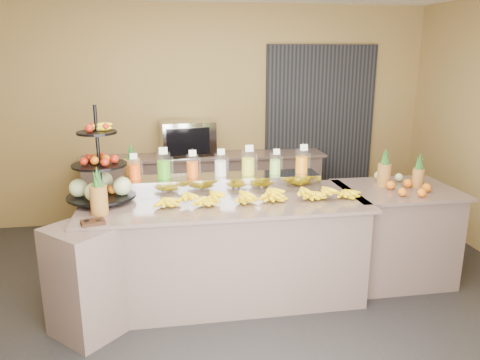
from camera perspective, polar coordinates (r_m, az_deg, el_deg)
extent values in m
plane|color=black|center=(4.25, -1.25, -15.74)|extent=(6.00, 6.00, 0.00)
cube|color=olive|center=(6.19, -4.70, 7.84)|extent=(6.00, 0.02, 2.80)
cube|color=black|center=(6.50, 9.66, 6.25)|extent=(1.50, 0.06, 2.20)
cube|color=gray|center=(4.31, -1.87, -8.56)|extent=(2.40, 0.90, 0.90)
cube|color=gray|center=(4.14, -1.92, -2.65)|extent=(2.50, 1.00, 0.03)
cube|color=gray|center=(3.96, -18.11, -11.54)|extent=(0.71, 0.71, 0.90)
cube|color=gray|center=(4.90, 18.23, -6.36)|extent=(1.00, 0.80, 0.90)
cube|color=gray|center=(4.75, 18.69, -1.12)|extent=(1.08, 0.88, 0.03)
cube|color=gray|center=(6.13, -4.30, -1.30)|extent=(3.00, 0.50, 0.90)
cube|color=gray|center=(6.02, -4.38, 2.95)|extent=(3.10, 0.55, 0.03)
cube|color=gray|center=(4.38, -2.36, -0.43)|extent=(1.85, 0.30, 0.15)
cylinder|color=silver|center=(4.32, -12.72, 1.35)|extent=(0.11, 0.11, 0.20)
cylinder|color=#F14500|center=(4.32, -12.69, 0.94)|extent=(0.10, 0.10, 0.13)
cylinder|color=gray|center=(4.32, -12.92, 1.95)|extent=(0.01, 0.01, 0.23)
cube|color=white|center=(4.24, -12.85, 2.84)|extent=(0.06, 0.02, 0.05)
cylinder|color=silver|center=(4.30, -9.28, 1.74)|extent=(0.13, 0.13, 0.23)
cylinder|color=#3A9D11|center=(4.31, -9.26, 1.26)|extent=(0.12, 0.12, 0.16)
cylinder|color=gray|center=(4.30, -9.52, 2.45)|extent=(0.01, 0.01, 0.28)
cube|color=white|center=(4.21, -9.36, 3.53)|extent=(0.07, 0.02, 0.06)
cylinder|color=silver|center=(4.31, -5.82, 1.71)|extent=(0.11, 0.11, 0.21)
cylinder|color=#D74E03|center=(4.32, -5.80, 1.28)|extent=(0.11, 0.11, 0.14)
cylinder|color=gray|center=(4.31, -6.03, 2.34)|extent=(0.01, 0.01, 0.24)
cube|color=white|center=(4.24, -5.82, 3.28)|extent=(0.07, 0.02, 0.06)
cylinder|color=silver|center=(4.34, -2.39, 1.87)|extent=(0.11, 0.11, 0.21)
cylinder|color=silver|center=(4.35, -2.38, 1.44)|extent=(0.11, 0.11, 0.14)
cylinder|color=gray|center=(4.33, -2.60, 2.50)|extent=(0.01, 0.01, 0.25)
cube|color=white|center=(4.26, -2.32, 3.46)|extent=(0.07, 0.02, 0.06)
cylinder|color=silver|center=(4.37, 1.00, 2.14)|extent=(0.13, 0.13, 0.23)
cylinder|color=gold|center=(4.38, 0.99, 1.66)|extent=(0.12, 0.12, 0.16)
cylinder|color=gray|center=(4.37, 0.77, 2.83)|extent=(0.01, 0.01, 0.27)
cube|color=white|center=(4.29, 1.14, 3.89)|extent=(0.07, 0.02, 0.06)
cylinder|color=silver|center=(4.43, 4.30, 2.02)|extent=(0.11, 0.11, 0.19)
cylinder|color=#8DCB49|center=(4.44, 4.30, 1.63)|extent=(0.10, 0.10, 0.13)
cylinder|color=gray|center=(4.43, 4.12, 2.60)|extent=(0.01, 0.01, 0.23)
cube|color=white|center=(4.36, 4.49, 3.46)|extent=(0.06, 0.02, 0.05)
cylinder|color=silver|center=(4.50, 7.53, 2.31)|extent=(0.12, 0.12, 0.22)
cylinder|color=orange|center=(4.50, 7.52, 1.87)|extent=(0.11, 0.11, 0.15)
cylinder|color=gray|center=(4.49, 7.33, 2.96)|extent=(0.01, 0.01, 0.26)
cube|color=white|center=(4.41, 7.80, 3.95)|extent=(0.07, 0.02, 0.06)
ellipsoid|color=yellow|center=(4.03, -9.00, -2.46)|extent=(0.22, 0.16, 0.09)
ellipsoid|color=yellow|center=(4.04, -4.52, -2.26)|extent=(0.22, 0.16, 0.09)
ellipsoid|color=yellow|center=(4.08, -0.10, -2.05)|extent=(0.22, 0.16, 0.09)
ellipsoid|color=yellow|center=(4.14, 4.22, -1.83)|extent=(0.22, 0.16, 0.09)
ellipsoid|color=yellow|center=(4.22, 8.39, -1.61)|extent=(0.22, 0.16, 0.09)
ellipsoid|color=yellow|center=(4.33, 12.37, -1.39)|extent=(0.22, 0.16, 0.09)
ellipsoid|color=yellow|center=(4.01, -6.78, -1.50)|extent=(0.18, 0.14, 0.08)
ellipsoid|color=yellow|center=(4.03, -3.20, -1.34)|extent=(0.18, 0.14, 0.08)
ellipsoid|color=yellow|center=(4.06, 0.34, -1.17)|extent=(0.18, 0.14, 0.08)
ellipsoid|color=yellow|center=(4.11, 3.81, -1.01)|extent=(0.18, 0.14, 0.08)
ellipsoid|color=yellow|center=(4.18, 7.18, -0.85)|extent=(0.18, 0.14, 0.08)
ellipsoid|color=yellow|center=(4.25, 10.44, -0.68)|extent=(0.18, 0.14, 0.08)
cylinder|color=black|center=(4.18, -16.88, 3.04)|extent=(0.03, 0.03, 0.84)
cylinder|color=black|center=(4.27, -16.50, -1.86)|extent=(0.60, 0.60, 0.02)
cylinder|color=black|center=(4.20, -16.78, 1.79)|extent=(0.47, 0.47, 0.02)
cylinder|color=black|center=(4.15, -17.07, 5.55)|extent=(0.34, 0.34, 0.02)
sphere|color=#C3CD8D|center=(4.23, -14.08, -0.60)|extent=(0.16, 0.16, 0.16)
sphere|color=maroon|center=(4.18, -15.06, 2.51)|extent=(0.07, 0.07, 0.07)
sphere|color=orange|center=(4.27, -17.79, -1.24)|extent=(0.08, 0.08, 0.08)
cube|color=black|center=(3.74, -17.49, -4.93)|extent=(0.20, 0.17, 0.03)
cylinder|color=brown|center=(3.91, -16.81, -2.37)|extent=(0.14, 0.14, 0.23)
cone|color=#194617|center=(3.86, -17.03, 0.43)|extent=(0.07, 0.07, 0.16)
cylinder|color=brown|center=(4.56, -12.97, 0.72)|extent=(0.16, 0.16, 0.29)
cone|color=#194617|center=(4.51, -13.14, 3.47)|extent=(0.08, 0.08, 0.16)
cylinder|color=brown|center=(4.75, 17.14, 0.57)|extent=(0.12, 0.12, 0.22)
cylinder|color=brown|center=(4.82, 20.87, 0.22)|extent=(0.11, 0.11, 0.19)
ellipsoid|color=orange|center=(4.63, 19.88, -0.91)|extent=(0.33, 0.22, 0.08)
cube|color=gray|center=(5.96, -6.46, 5.07)|extent=(0.71, 0.53, 0.44)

